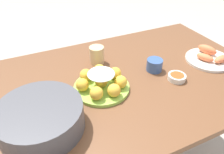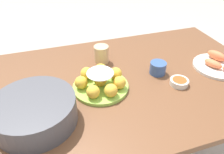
{
  "view_description": "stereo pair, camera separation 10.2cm",
  "coord_description": "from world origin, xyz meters",
  "px_view_note": "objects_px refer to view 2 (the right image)",
  "views": [
    {
      "loc": [
        0.41,
        0.76,
        1.4
      ],
      "look_at": [
        0.06,
        0.01,
        0.8
      ],
      "focal_mm": 35.0,
      "sensor_mm": 36.0,
      "label": 1
    },
    {
      "loc": [
        0.31,
        0.8,
        1.4
      ],
      "look_at": [
        0.06,
        0.01,
        0.8
      ],
      "focal_mm": 35.0,
      "sensor_mm": 36.0,
      "label": 2
    }
  ],
  "objects_px": {
    "cup_far": "(158,68)",
    "serving_bowl": "(35,111)",
    "cup_near": "(101,54)",
    "sauce_bowl": "(179,82)",
    "cake_plate": "(101,82)",
    "seafood_platter": "(218,64)",
    "dining_table": "(122,95)"
  },
  "relations": [
    {
      "from": "cake_plate",
      "to": "sauce_bowl",
      "type": "distance_m",
      "value": 0.37
    },
    {
      "from": "cake_plate",
      "to": "sauce_bowl",
      "type": "xyz_separation_m",
      "value": [
        -0.36,
        0.09,
        -0.02
      ]
    },
    {
      "from": "cake_plate",
      "to": "serving_bowl",
      "type": "xyz_separation_m",
      "value": [
        0.29,
        0.12,
        0.02
      ]
    },
    {
      "from": "cake_plate",
      "to": "seafood_platter",
      "type": "relative_size",
      "value": 1.04
    },
    {
      "from": "dining_table",
      "to": "seafood_platter",
      "type": "xyz_separation_m",
      "value": [
        -0.52,
        0.05,
        0.11
      ]
    },
    {
      "from": "sauce_bowl",
      "to": "cup_far",
      "type": "distance_m",
      "value": 0.13
    },
    {
      "from": "sauce_bowl",
      "to": "dining_table",
      "type": "bearing_deg",
      "value": -25.8
    },
    {
      "from": "dining_table",
      "to": "serving_bowl",
      "type": "bearing_deg",
      "value": 19.99
    },
    {
      "from": "seafood_platter",
      "to": "cup_near",
      "type": "distance_m",
      "value": 0.62
    },
    {
      "from": "dining_table",
      "to": "cake_plate",
      "type": "bearing_deg",
      "value": 13.73
    },
    {
      "from": "cup_far",
      "to": "serving_bowl",
      "type": "bearing_deg",
      "value": 14.08
    },
    {
      "from": "sauce_bowl",
      "to": "cake_plate",
      "type": "bearing_deg",
      "value": -13.73
    },
    {
      "from": "serving_bowl",
      "to": "seafood_platter",
      "type": "height_order",
      "value": "serving_bowl"
    },
    {
      "from": "dining_table",
      "to": "cake_plate",
      "type": "relative_size",
      "value": 5.62
    },
    {
      "from": "serving_bowl",
      "to": "sauce_bowl",
      "type": "height_order",
      "value": "serving_bowl"
    },
    {
      "from": "seafood_platter",
      "to": "serving_bowl",
      "type": "bearing_deg",
      "value": 6.15
    },
    {
      "from": "seafood_platter",
      "to": "dining_table",
      "type": "bearing_deg",
      "value": -5.39
    },
    {
      "from": "cake_plate",
      "to": "seafood_platter",
      "type": "height_order",
      "value": "cake_plate"
    },
    {
      "from": "serving_bowl",
      "to": "cup_near",
      "type": "xyz_separation_m",
      "value": [
        -0.36,
        -0.34,
        -0.01
      ]
    },
    {
      "from": "serving_bowl",
      "to": "cup_far",
      "type": "height_order",
      "value": "serving_bowl"
    },
    {
      "from": "cake_plate",
      "to": "cup_far",
      "type": "distance_m",
      "value": 0.31
    },
    {
      "from": "dining_table",
      "to": "sauce_bowl",
      "type": "xyz_separation_m",
      "value": [
        -0.24,
        0.12,
        0.11
      ]
    },
    {
      "from": "dining_table",
      "to": "sauce_bowl",
      "type": "relative_size",
      "value": 16.77
    },
    {
      "from": "dining_table",
      "to": "serving_bowl",
      "type": "relative_size",
      "value": 4.59
    },
    {
      "from": "sauce_bowl",
      "to": "seafood_platter",
      "type": "relative_size",
      "value": 0.35
    },
    {
      "from": "cake_plate",
      "to": "cup_far",
      "type": "relative_size",
      "value": 3.18
    },
    {
      "from": "cup_far",
      "to": "sauce_bowl",
      "type": "bearing_deg",
      "value": 114.51
    },
    {
      "from": "dining_table",
      "to": "cup_near",
      "type": "xyz_separation_m",
      "value": [
        0.05,
        -0.19,
        0.14
      ]
    },
    {
      "from": "dining_table",
      "to": "serving_bowl",
      "type": "xyz_separation_m",
      "value": [
        0.41,
        0.15,
        0.15
      ]
    },
    {
      "from": "serving_bowl",
      "to": "cup_near",
      "type": "height_order",
      "value": "serving_bowl"
    },
    {
      "from": "dining_table",
      "to": "sauce_bowl",
      "type": "height_order",
      "value": "sauce_bowl"
    },
    {
      "from": "dining_table",
      "to": "cup_near",
      "type": "bearing_deg",
      "value": -74.81
    }
  ]
}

